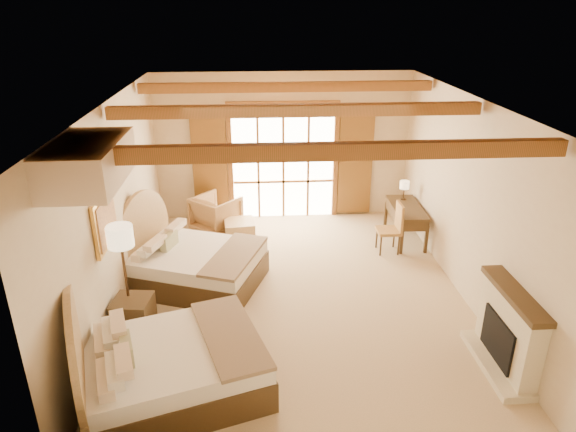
{
  "coord_description": "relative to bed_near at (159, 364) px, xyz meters",
  "views": [
    {
      "loc": [
        -0.64,
        -7.37,
        4.53
      ],
      "look_at": [
        -0.12,
        0.2,
        1.35
      ],
      "focal_mm": 32.0,
      "sensor_mm": 36.0,
      "label": 1
    }
  ],
  "objects": [
    {
      "name": "floor",
      "position": [
        1.87,
        2.18,
        -0.43
      ],
      "size": [
        7.0,
        7.0,
        0.0
      ],
      "primitive_type": "plane",
      "color": "#D2B18B",
      "rests_on": "ground"
    },
    {
      "name": "wall_back",
      "position": [
        1.87,
        5.68,
        1.17
      ],
      "size": [
        5.5,
        0.0,
        5.5
      ],
      "primitive_type": "plane",
      "rotation": [
        1.57,
        0.0,
        0.0
      ],
      "color": "beige",
      "rests_on": "ground"
    },
    {
      "name": "wall_left",
      "position": [
        -0.88,
        2.18,
        1.17
      ],
      "size": [
        0.0,
        7.0,
        7.0
      ],
      "primitive_type": "plane",
      "rotation": [
        1.57,
        0.0,
        1.57
      ],
      "color": "beige",
      "rests_on": "ground"
    },
    {
      "name": "wall_right",
      "position": [
        4.62,
        2.18,
        1.17
      ],
      "size": [
        0.0,
        7.0,
        7.0
      ],
      "primitive_type": "plane",
      "rotation": [
        1.57,
        0.0,
        -1.57
      ],
      "color": "beige",
      "rests_on": "ground"
    },
    {
      "name": "ceiling",
      "position": [
        1.87,
        2.18,
        2.77
      ],
      "size": [
        7.0,
        7.0,
        0.0
      ],
      "primitive_type": "plane",
      "rotation": [
        3.14,
        0.0,
        0.0
      ],
      "color": "#BB7133",
      "rests_on": "ground"
    },
    {
      "name": "ceiling_beams",
      "position": [
        1.87,
        2.18,
        2.65
      ],
      "size": [
        5.39,
        4.6,
        0.18
      ],
      "primitive_type": null,
      "color": "#98542A",
      "rests_on": "ceiling"
    },
    {
      "name": "french_doors",
      "position": [
        1.87,
        5.62,
        0.82
      ],
      "size": [
        3.95,
        0.08,
        2.6
      ],
      "color": "white",
      "rests_on": "ground"
    },
    {
      "name": "fireplace",
      "position": [
        4.46,
        0.18,
        0.08
      ],
      "size": [
        0.46,
        1.4,
        1.16
      ],
      "color": "beige",
      "rests_on": "ground"
    },
    {
      "name": "painting",
      "position": [
        -0.84,
        1.43,
        1.32
      ],
      "size": [
        0.06,
        0.95,
        0.75
      ],
      "color": "gold",
      "rests_on": "wall_left"
    },
    {
      "name": "canopy_valance",
      "position": [
        -0.53,
        0.18,
        2.52
      ],
      "size": [
        0.7,
        1.4,
        0.45
      ],
      "primitive_type": "cube",
      "color": "beige",
      "rests_on": "ceiling"
    },
    {
      "name": "bed_near",
      "position": [
        0.0,
        0.0,
        0.0
      ],
      "size": [
        2.64,
        2.22,
        1.43
      ],
      "rotation": [
        0.0,
        0.0,
        0.31
      ],
      "color": "#3F2E18",
      "rests_on": "floor"
    },
    {
      "name": "bed_far",
      "position": [
        0.04,
        2.68,
        -0.02
      ],
      "size": [
        2.61,
        2.21,
        1.38
      ],
      "rotation": [
        0.0,
        0.0,
        -0.35
      ],
      "color": "#3F2E18",
      "rests_on": "floor"
    },
    {
      "name": "nightstand",
      "position": [
        -0.57,
        1.21,
        -0.12
      ],
      "size": [
        0.58,
        0.58,
        0.63
      ],
      "primitive_type": "cube",
      "rotation": [
        0.0,
        0.0,
        -0.13
      ],
      "color": "#3F2E18",
      "rests_on": "floor"
    },
    {
      "name": "floor_lamp",
      "position": [
        -0.63,
        1.32,
        1.02
      ],
      "size": [
        0.36,
        0.36,
        1.71
      ],
      "color": "#3C2918",
      "rests_on": "floor"
    },
    {
      "name": "armchair",
      "position": [
        0.4,
        4.89,
        -0.04
      ],
      "size": [
        1.19,
        1.19,
        0.78
      ],
      "primitive_type": "imported",
      "rotation": [
        0.0,
        0.0,
        -3.86
      ],
      "color": "#9F7343",
      "rests_on": "floor"
    },
    {
      "name": "ottoman",
      "position": [
        0.89,
        4.37,
        -0.22
      ],
      "size": [
        0.64,
        0.64,
        0.43
      ],
      "primitive_type": "cube",
      "rotation": [
        0.0,
        0.0,
        0.11
      ],
      "color": "tan",
      "rests_on": "floor"
    },
    {
      "name": "desk",
      "position": [
        4.26,
        4.19,
        -0.04
      ],
      "size": [
        0.63,
        1.37,
        0.73
      ],
      "rotation": [
        0.0,
        0.0,
        -0.04
      ],
      "color": "#3F2E18",
      "rests_on": "floor"
    },
    {
      "name": "desk_chair",
      "position": [
        3.8,
        3.68,
        -0.12
      ],
      "size": [
        0.44,
        0.44,
        0.99
      ],
      "rotation": [
        0.0,
        0.0,
        -0.0
      ],
      "color": "#AC863B",
      "rests_on": "floor"
    },
    {
      "name": "desk_lamp",
      "position": [
        4.3,
        4.59,
        0.6
      ],
      "size": [
        0.2,
        0.2,
        0.4
      ],
      "color": "#3C2918",
      "rests_on": "desk"
    }
  ]
}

